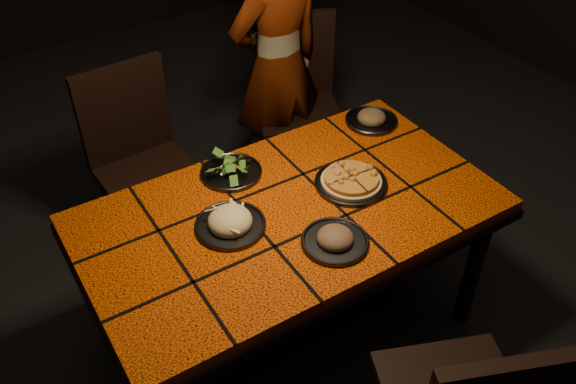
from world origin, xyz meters
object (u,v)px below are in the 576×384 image
dining_table (290,223)px  chair_far_right (297,92)px  diner (278,65)px  plate_pasta (230,222)px  chair_far_left (139,153)px  plate_pizza (351,181)px

dining_table → chair_far_right: size_ratio=1.65×
diner → plate_pasta: (-0.79, -0.96, 0.00)m
chair_far_left → chair_far_right: chair_far_left is taller
chair_far_left → diner: (0.83, 0.07, 0.21)m
dining_table → diner: size_ratio=1.05×
chair_far_left → plate_pizza: size_ratio=3.33×
plate_pizza → dining_table: bearing=178.0°
chair_far_left → dining_table: bearing=-76.0°
diner → plate_pizza: diner is taller
plate_pizza → chair_far_left: bearing=121.8°
chair_far_right → plate_pizza: size_ratio=3.32×
chair_far_left → plate_pizza: bearing=-61.6°
plate_pasta → dining_table: bearing=-6.2°
chair_far_left → plate_pasta: chair_far_left is taller
chair_far_left → chair_far_right: size_ratio=1.00×
diner → plate_pasta: 1.24m
chair_far_left → chair_far_right: bearing=1.4°
chair_far_right → plate_pasta: chair_far_right is taller
chair_far_right → diner: (-0.13, -0.01, 0.21)m
chair_far_left → plate_pizza: (0.57, -0.92, 0.20)m
chair_far_right → plate_pasta: (-0.92, -0.97, 0.21)m
chair_far_left → diner: size_ratio=0.64×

